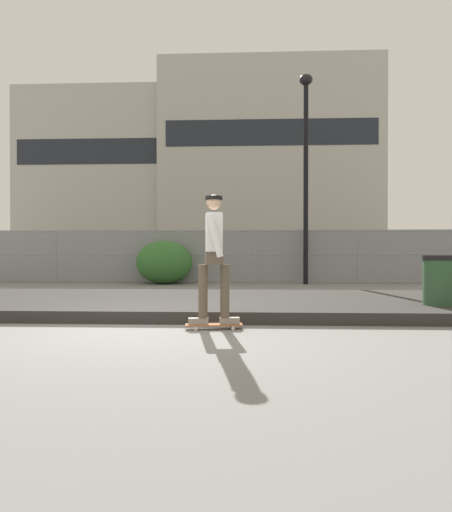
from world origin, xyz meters
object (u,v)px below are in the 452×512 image
Objects in this scene: trash_bin at (441,286)px; skateboard at (214,325)px; parked_car_near at (119,258)px; shrub_left at (164,262)px; skater at (214,250)px; street_lamp at (306,154)px; parked_car_mid at (292,258)px.

skateboard is at bearing -159.57° from trash_bin.
shrub_left is (2.40, -2.90, -0.11)m from parked_car_near.
skater is 4.02m from trash_bin.
shrub_left is at bearing -178.90° from street_lamp.
parked_car_mid reaches higher than trash_bin.
skateboard is 0.19× the size of parked_car_mid.
trash_bin is at bearing 20.43° from skateboard.
shrub_left is at bearing 104.92° from skateboard.
parked_car_mid is at bearing 78.70° from skateboard.
parked_car_near is (-4.71, 11.56, -0.27)m from skater.
parked_car_near is at bearing 158.63° from street_lamp.
trash_bin is (8.44, -10.17, -0.32)m from parked_car_near.
street_lamp is at bearing 1.10° from shrub_left.
street_lamp reaches higher than parked_car_mid.
trash_bin is (3.73, 1.39, -0.59)m from skater.
skater is 1.77× the size of trash_bin.
skateboard is 0.12× the size of street_lamp.
shrub_left is (-4.58, -2.70, -0.11)m from parked_car_mid.
parked_car_near is at bearing 112.17° from skater.
skater is at bearing -101.30° from parked_car_mid.
street_lamp is 8.40m from trash_bin.
skateboard is 0.80× the size of trash_bin.
skateboard is 8.99m from shrub_left.
street_lamp is 8.46m from parked_car_near.
parked_car_mid is (2.27, 11.37, 0.78)m from skateboard.
parked_car_mid reaches higher than shrub_left.
shrub_left is (-4.77, -0.09, -3.62)m from street_lamp.
shrub_left is at bearing 129.68° from trash_bin.
parked_car_near is at bearing 178.41° from parked_car_mid.
shrub_left reaches higher than trash_bin.
parked_car_near reaches higher than skateboard.
parked_car_mid is 5.32m from shrub_left.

